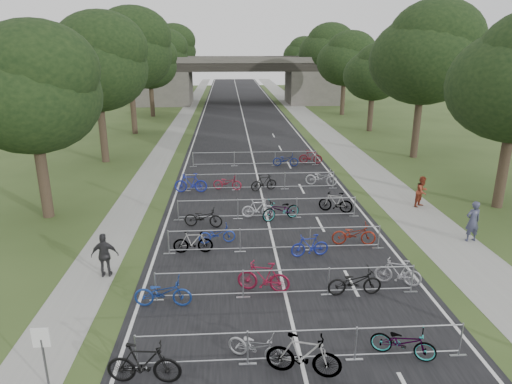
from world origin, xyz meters
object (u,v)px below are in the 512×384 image
pedestrian_a (473,221)px  pedestrian_c (105,255)px  overpass_bridge (240,80)px  pedestrian_b (422,192)px  park_sign (42,347)px

pedestrian_a → pedestrian_c: (-15.90, -2.39, -0.08)m
overpass_bridge → pedestrian_a: 54.29m
overpass_bridge → pedestrian_a: size_ratio=16.06×
pedestrian_a → pedestrian_b: bearing=-93.0°
overpass_bridge → pedestrian_a: (9.10, -53.46, -2.57)m
park_sign → pedestrian_c: bearing=90.0°
overpass_bridge → pedestrian_a: overpass_bridge is taller
park_sign → pedestrian_c: size_ratio=1.03×
pedestrian_a → pedestrian_b: 4.79m
pedestrian_b → overpass_bridge: bearing=63.2°
park_sign → pedestrian_b: (15.54, 13.31, -0.40)m
pedestrian_b → park_sign: bearing=-176.4°
overpass_bridge → pedestrian_c: (-6.80, -55.85, -2.65)m
park_sign → pedestrian_a: bearing=28.2°
overpass_bridge → park_sign: 62.41m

